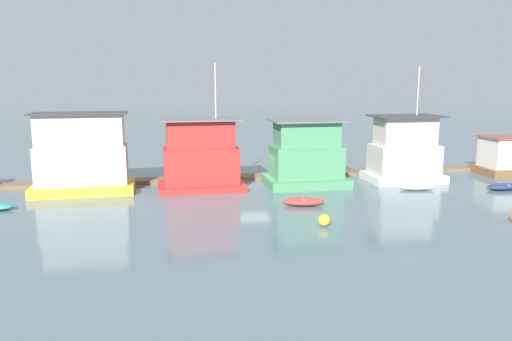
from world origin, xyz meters
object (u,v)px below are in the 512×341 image
object	(u,v)px
houseboat_yellow	(82,157)
buoy_yellow	(324,220)
houseboat_brown	(512,156)
dinghy_navy	(504,186)
houseboat_red	(201,158)
dinghy_white	(417,187)
dinghy_red	(303,202)
houseboat_white	(404,152)
houseboat_green	(306,157)

from	to	relation	value
houseboat_yellow	buoy_yellow	xyz separation A→B (m)	(14.42, -11.14, -2.30)
houseboat_brown	dinghy_navy	distance (m)	7.32
houseboat_red	dinghy_white	distance (m)	16.21
dinghy_red	dinghy_white	bearing A→B (deg)	16.11
houseboat_white	houseboat_yellow	bearing A→B (deg)	178.98
dinghy_navy	houseboat_yellow	bearing A→B (deg)	170.99
houseboat_white	houseboat_red	bearing A→B (deg)	179.69
dinghy_red	dinghy_white	xyz separation A→B (m)	(9.60, 2.77, -0.05)
buoy_yellow	dinghy_navy	bearing A→B (deg)	21.12
dinghy_navy	dinghy_red	bearing A→B (deg)	-173.99
dinghy_red	dinghy_navy	bearing A→B (deg)	6.01
dinghy_navy	houseboat_white	bearing A→B (deg)	143.03
houseboat_yellow	dinghy_white	world-z (taller)	houseboat_yellow
houseboat_yellow	houseboat_brown	size ratio (longest dim) A/B	1.25
houseboat_yellow	houseboat_green	world-z (taller)	houseboat_yellow
houseboat_yellow	dinghy_red	distance (m)	16.15
dinghy_navy	buoy_yellow	bearing A→B (deg)	-158.88
houseboat_yellow	houseboat_red	world-z (taller)	houseboat_red
dinghy_red	buoy_yellow	distance (m)	4.58
houseboat_brown	dinghy_navy	xyz separation A→B (m)	(-4.78, -5.38, -1.31)
houseboat_green	dinghy_navy	size ratio (longest dim) A/B	2.10
houseboat_white	houseboat_brown	bearing A→B (deg)	5.13
houseboat_red	houseboat_green	xyz separation A→B (m)	(8.04, -0.31, -0.15)
houseboat_white	houseboat_green	bearing A→B (deg)	-178.45
houseboat_brown	dinghy_navy	size ratio (longest dim) A/B	1.94
houseboat_green	dinghy_navy	bearing A→B (deg)	-16.53
houseboat_red	buoy_yellow	world-z (taller)	houseboat_red
houseboat_white	dinghy_red	world-z (taller)	houseboat_white
houseboat_red	houseboat_green	distance (m)	8.05
houseboat_red	houseboat_white	distance (m)	16.31
houseboat_white	dinghy_white	world-z (taller)	houseboat_white
houseboat_green	houseboat_brown	distance (m)	18.98
dinghy_red	dinghy_navy	xyz separation A→B (m)	(16.09, 1.70, -0.05)
houseboat_red	houseboat_yellow	bearing A→B (deg)	177.61
houseboat_brown	dinghy_white	size ratio (longest dim) A/B	2.09
houseboat_green	buoy_yellow	bearing A→B (deg)	-101.33
houseboat_brown	houseboat_yellow	bearing A→B (deg)	-179.17
buoy_yellow	dinghy_white	bearing A→B (deg)	37.02
houseboat_red	dinghy_red	world-z (taller)	houseboat_red
houseboat_white	dinghy_white	bearing A→B (deg)	-100.50
dinghy_navy	buoy_yellow	xyz separation A→B (m)	(-16.24, -6.27, 0.13)
dinghy_red	dinghy_navy	world-z (taller)	dinghy_red
houseboat_red	dinghy_navy	size ratio (longest dim) A/B	3.16
houseboat_brown	dinghy_white	world-z (taller)	houseboat_brown
houseboat_green	dinghy_red	bearing A→B (deg)	-108.31
dinghy_red	dinghy_white	distance (m)	9.99
dinghy_navy	houseboat_brown	bearing A→B (deg)	48.34
houseboat_red	houseboat_brown	size ratio (longest dim) A/B	1.62
houseboat_yellow	houseboat_green	distance (m)	16.53
houseboat_brown	houseboat_red	bearing A→B (deg)	-178.16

